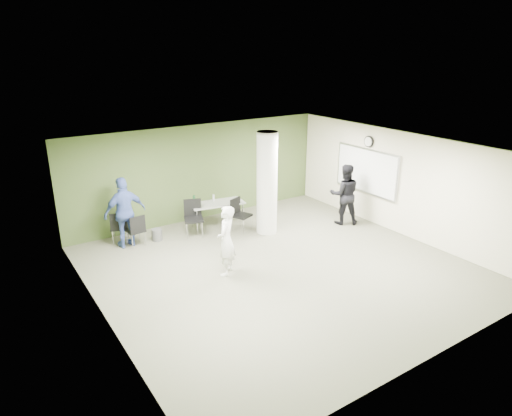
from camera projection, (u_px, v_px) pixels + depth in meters
floor at (280, 268)px, 10.63m from camera, size 8.00×8.00×0.00m
ceiling at (282, 150)px, 9.69m from camera, size 8.00×8.00×0.00m
wall_back at (200, 173)px, 13.30m from camera, size 8.00×2.80×0.02m
wall_left at (100, 254)px, 8.08m from camera, size 0.02×8.00×2.80m
wall_right_cream at (401, 184)px, 12.23m from camera, size 0.02×8.00×2.80m
column at (267, 183)px, 12.25m from camera, size 0.56×0.56×2.80m
whiteboard at (366, 171)px, 13.10m from camera, size 0.05×2.30×1.30m
wall_clock at (369, 142)px, 12.82m from camera, size 0.06×0.32×0.32m
folding_table at (216, 204)px, 12.87m from camera, size 1.60×0.90×0.97m
wastebasket at (157, 235)px, 12.10m from camera, size 0.27×0.27×0.31m
chair_back_left at (119, 225)px, 11.78m from camera, size 0.57×0.57×0.88m
chair_back_right at (136, 228)px, 11.62m from camera, size 0.46×0.46×0.86m
chair_table_left at (193, 215)px, 12.32m from camera, size 0.64×0.64×0.99m
chair_table_right at (239, 212)px, 12.66m from camera, size 0.60×0.60×0.92m
woman_white at (226, 241)px, 10.10m from camera, size 0.70×0.69×1.62m
man_black at (344, 194)px, 13.03m from camera, size 1.08×1.02×1.77m
man_blue at (125, 212)px, 11.51m from camera, size 1.11×0.52×1.84m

